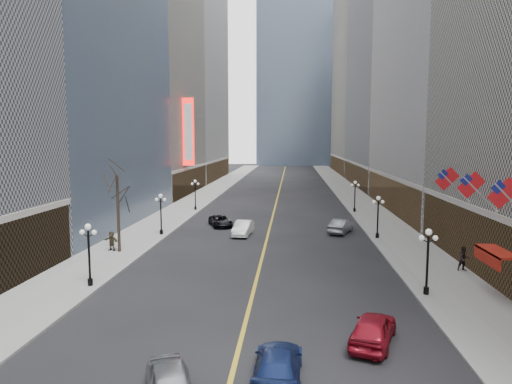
% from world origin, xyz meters
% --- Properties ---
extents(sidewalk_east, '(6.00, 230.00, 0.15)m').
position_xyz_m(sidewalk_east, '(14.00, 70.00, 0.07)').
color(sidewalk_east, gray).
rests_on(sidewalk_east, ground).
extents(sidewalk_west, '(6.00, 230.00, 0.15)m').
position_xyz_m(sidewalk_west, '(-14.00, 70.00, 0.07)').
color(sidewalk_west, gray).
rests_on(sidewalk_west, ground).
extents(lane_line, '(0.25, 200.00, 0.02)m').
position_xyz_m(lane_line, '(0.00, 80.00, 0.01)').
color(lane_line, gold).
rests_on(lane_line, ground).
extents(bldg_east_c, '(26.60, 40.60, 48.80)m').
position_xyz_m(bldg_east_c, '(29.88, 106.00, 24.18)').
color(bldg_east_c, gray).
rests_on(bldg_east_c, ground).
extents(bldg_east_d, '(26.60, 46.60, 62.80)m').
position_xyz_m(bldg_east_d, '(29.90, 149.00, 31.17)').
color(bldg_east_d, gray).
rests_on(bldg_east_d, ground).
extents(bldg_west_c, '(26.60, 30.60, 50.80)m').
position_xyz_m(bldg_west_c, '(-29.88, 87.00, 25.19)').
color(bldg_west_c, gray).
rests_on(bldg_west_c, ground).
extents(bldg_west_d, '(26.60, 38.60, 72.80)m').
position_xyz_m(bldg_west_d, '(-29.92, 121.00, 36.17)').
color(bldg_west_d, silver).
rests_on(bldg_west_d, ground).
extents(streetlamp_east_1, '(1.26, 0.44, 4.52)m').
position_xyz_m(streetlamp_east_1, '(11.80, 30.00, 2.90)').
color(streetlamp_east_1, black).
rests_on(streetlamp_east_1, sidewalk_east).
extents(streetlamp_east_2, '(1.26, 0.44, 4.52)m').
position_xyz_m(streetlamp_east_2, '(11.80, 48.00, 2.90)').
color(streetlamp_east_2, black).
rests_on(streetlamp_east_2, sidewalk_east).
extents(streetlamp_east_3, '(1.26, 0.44, 4.52)m').
position_xyz_m(streetlamp_east_3, '(11.80, 66.00, 2.90)').
color(streetlamp_east_3, black).
rests_on(streetlamp_east_3, sidewalk_east).
extents(streetlamp_west_1, '(1.26, 0.44, 4.52)m').
position_xyz_m(streetlamp_west_1, '(-11.80, 30.00, 2.90)').
color(streetlamp_west_1, black).
rests_on(streetlamp_west_1, sidewalk_west).
extents(streetlamp_west_2, '(1.26, 0.44, 4.52)m').
position_xyz_m(streetlamp_west_2, '(-11.80, 48.00, 2.90)').
color(streetlamp_west_2, black).
rests_on(streetlamp_west_2, sidewalk_west).
extents(streetlamp_west_3, '(1.26, 0.44, 4.52)m').
position_xyz_m(streetlamp_west_3, '(-11.80, 66.00, 2.90)').
color(streetlamp_west_3, black).
rests_on(streetlamp_west_3, sidewalk_west).
extents(flag_3, '(2.87, 0.12, 2.87)m').
position_xyz_m(flag_3, '(15.31, 27.00, 7.29)').
color(flag_3, '#B2B2B7').
rests_on(flag_3, ground).
extents(flag_4, '(2.87, 0.12, 2.87)m').
position_xyz_m(flag_4, '(15.31, 32.00, 7.29)').
color(flag_4, '#B2B2B7').
rests_on(flag_4, ground).
extents(flag_5, '(2.87, 0.12, 2.87)m').
position_xyz_m(flag_5, '(15.31, 37.00, 7.29)').
color(flag_5, '#B2B2B7').
rests_on(flag_5, ground).
extents(awning_c, '(1.40, 4.00, 0.93)m').
position_xyz_m(awning_c, '(16.11, 30.00, 3.08)').
color(awning_c, maroon).
rests_on(awning_c, ground).
extents(theatre_marquee, '(2.00, 0.55, 12.00)m').
position_xyz_m(theatre_marquee, '(-15.88, 80.00, 12.00)').
color(theatre_marquee, red).
rests_on(theatre_marquee, ground).
extents(tree_west_far, '(3.60, 3.60, 7.92)m').
position_xyz_m(tree_west_far, '(-13.50, 40.00, 6.24)').
color(tree_west_far, '#2D231C').
rests_on(tree_west_far, sidewalk_west).
extents(car_nb_mid, '(2.18, 5.02, 1.61)m').
position_xyz_m(car_nb_mid, '(-2.76, 48.87, 0.80)').
color(car_nb_mid, silver).
rests_on(car_nb_mid, ground).
extents(car_nb_far, '(3.88, 5.34, 1.35)m').
position_xyz_m(car_nb_far, '(-6.08, 53.86, 0.68)').
color(car_nb_far, black).
rests_on(car_nb_far, ground).
extents(car_sb_near, '(2.30, 5.28, 1.51)m').
position_xyz_m(car_sb_near, '(2.08, 18.18, 0.76)').
color(car_sb_near, navy).
rests_on(car_sb_near, ground).
extents(car_sb_mid, '(3.43, 5.21, 1.65)m').
position_xyz_m(car_sb_mid, '(6.91, 22.31, 0.82)').
color(car_sb_mid, maroon).
rests_on(car_sb_mid, ground).
extents(car_sb_far, '(3.42, 5.23, 1.63)m').
position_xyz_m(car_sb_far, '(8.25, 50.94, 0.81)').
color(car_sb_far, '#565A5E').
rests_on(car_sb_far, ground).
extents(ped_east_walk, '(1.01, 0.63, 1.97)m').
position_xyz_m(ped_east_walk, '(16.40, 35.96, 1.13)').
color(ped_east_walk, black).
rests_on(ped_east_walk, sidewalk_east).
extents(ped_west_far, '(1.78, 1.10, 1.86)m').
position_xyz_m(ped_west_far, '(-14.34, 40.24, 1.08)').
color(ped_west_far, '#332C1C').
rests_on(ped_west_far, sidewalk_west).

